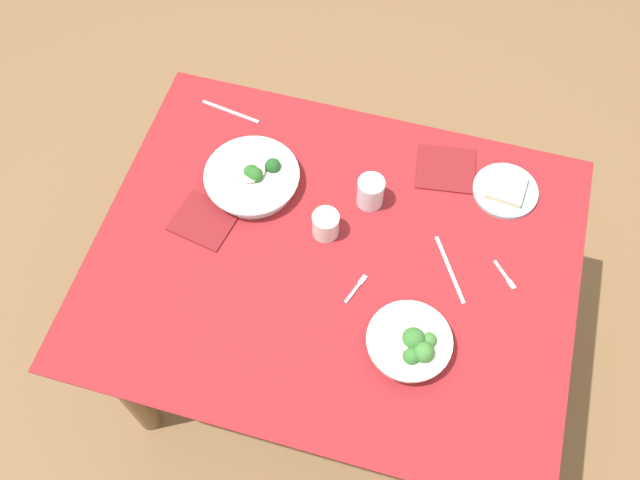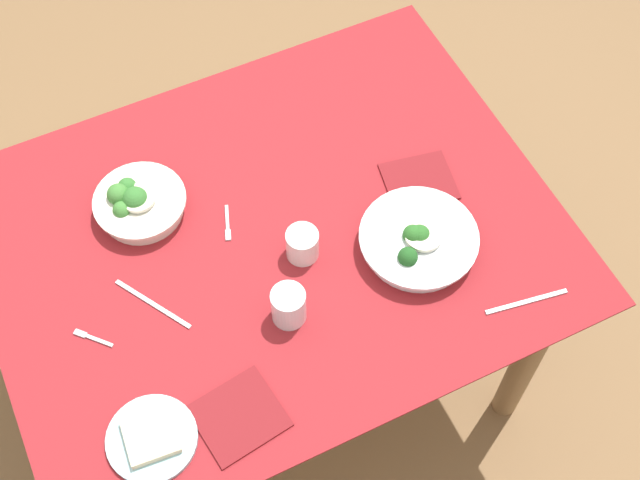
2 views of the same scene
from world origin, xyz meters
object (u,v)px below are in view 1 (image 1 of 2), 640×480
at_px(broccoli_bowl_far, 253,178).
at_px(bread_side_plate, 506,190).
at_px(broccoli_bowl_near, 411,343).
at_px(napkin_folded_upper, 204,220).
at_px(water_glass_side, 326,224).
at_px(fork_by_far_bowl, 357,288).
at_px(water_glass_center, 370,192).
at_px(napkin_folded_lower, 446,169).
at_px(fork_by_near_bowl, 505,276).
at_px(table_knife_right, 450,269).
at_px(table_knife_left, 231,112).

distance_m(broccoli_bowl_far, bread_side_plate, 0.72).
height_order(broccoli_bowl_near, napkin_folded_upper, broccoli_bowl_near).
xyz_separation_m(water_glass_side, fork_by_far_bowl, (0.13, -0.14, -0.04)).
height_order(broccoli_bowl_near, fork_by_far_bowl, broccoli_bowl_near).
relative_size(broccoli_bowl_near, water_glass_center, 2.32).
distance_m(broccoli_bowl_near, napkin_folded_lower, 0.57).
bearing_deg(water_glass_side, water_glass_center, 54.35).
xyz_separation_m(water_glass_center, water_glass_side, (-0.09, -0.13, -0.01)).
height_order(broccoli_bowl_far, water_glass_side, same).
xyz_separation_m(water_glass_center, fork_by_far_bowl, (0.03, -0.27, -0.04)).
distance_m(fork_by_far_bowl, fork_by_near_bowl, 0.40).
relative_size(bread_side_plate, water_glass_side, 2.39).
bearing_deg(water_glass_center, fork_by_far_bowl, -83.39).
distance_m(table_knife_right, napkin_folded_lower, 0.33).
height_order(broccoli_bowl_far, napkin_folded_lower, broccoli_bowl_far).
bearing_deg(water_glass_side, fork_by_near_bowl, -0.50).
bearing_deg(table_knife_right, fork_by_near_bowl, -113.49).
height_order(broccoli_bowl_near, table_knife_left, broccoli_bowl_near).
xyz_separation_m(broccoli_bowl_far, napkin_folded_upper, (-0.09, -0.16, -0.02)).
bearing_deg(table_knife_right, table_knife_left, 33.51).
relative_size(bread_side_plate, napkin_folded_upper, 1.14).
xyz_separation_m(table_knife_left, napkin_folded_upper, (0.06, -0.39, 0.00)).
bearing_deg(table_knife_right, napkin_folded_upper, 61.62).
distance_m(table_knife_left, napkin_folded_lower, 0.67).
distance_m(bread_side_plate, fork_by_near_bowl, 0.27).
bearing_deg(table_knife_left, broccoli_bowl_near, -31.89).
distance_m(broccoli_bowl_near, water_glass_side, 0.40).
bearing_deg(broccoli_bowl_far, table_knife_right, -11.70).
distance_m(bread_side_plate, table_knife_right, 0.31).
height_order(fork_by_far_bowl, napkin_folded_lower, napkin_folded_lower).
relative_size(broccoli_bowl_far, napkin_folded_lower, 1.61).
xyz_separation_m(broccoli_bowl_near, water_glass_center, (-0.20, 0.40, 0.01)).
relative_size(water_glass_center, napkin_folded_lower, 0.55).
bearing_deg(napkin_folded_lower, water_glass_center, -138.82).
relative_size(bread_side_plate, table_knife_left, 0.96).
relative_size(bread_side_plate, fork_by_near_bowl, 2.47).
bearing_deg(table_knife_left, bread_side_plate, 4.92).
height_order(bread_side_plate, fork_by_near_bowl, bread_side_plate).
bearing_deg(napkin_folded_lower, table_knife_right, -77.58).
relative_size(fork_by_near_bowl, napkin_folded_upper, 0.46).
xyz_separation_m(broccoli_bowl_far, bread_side_plate, (0.70, 0.17, -0.02)).
xyz_separation_m(broccoli_bowl_near, fork_by_far_bowl, (-0.17, 0.13, -0.03)).
distance_m(table_knife_left, table_knife_right, 0.82).
height_order(fork_by_far_bowl, napkin_folded_upper, napkin_folded_upper).
relative_size(bread_side_plate, napkin_folded_lower, 1.10).
bearing_deg(water_glass_side, table_knife_left, 140.11).
xyz_separation_m(broccoli_bowl_far, table_knife_left, (-0.15, 0.23, -0.03)).
xyz_separation_m(fork_by_far_bowl, fork_by_near_bowl, (0.37, 0.14, 0.00)).
height_order(broccoli_bowl_near, napkin_folded_lower, broccoli_bowl_near).
distance_m(bread_side_plate, fork_by_far_bowl, 0.53).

